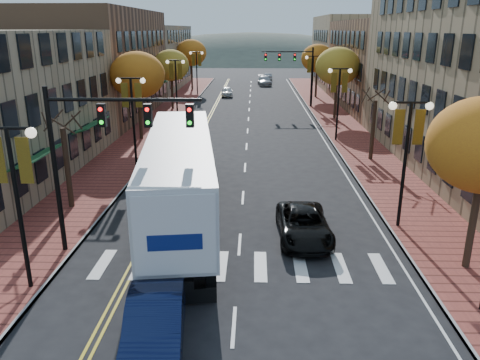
{
  "coord_description": "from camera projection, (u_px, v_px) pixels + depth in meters",
  "views": [
    {
      "loc": [
        0.59,
        -14.77,
        9.09
      ],
      "look_at": [
        -0.06,
        6.44,
        2.2
      ],
      "focal_mm": 35.0,
      "sensor_mm": 36.0,
      "label": 1
    }
  ],
  "objects": [
    {
      "name": "lamp_left_c",
      "position": [
        176.0,
        77.0,
        48.08
      ],
      "size": [
        1.96,
        0.36,
        6.05
      ],
      "color": "black",
      "rests_on": "ground"
    },
    {
      "name": "lamp_right_b",
      "position": [
        339.0,
        90.0,
        38.14
      ],
      "size": [
        1.96,
        0.36,
        6.05
      ],
      "color": "black",
      "rests_on": "ground"
    },
    {
      "name": "traffic_mast_far",
      "position": [
        296.0,
        66.0,
        55.12
      ],
      "size": [
        6.1,
        0.34,
        7.0
      ],
      "color": "black",
      "rests_on": "ground"
    },
    {
      "name": "car_far_white",
      "position": [
        227.0,
        92.0,
        65.54
      ],
      "size": [
        1.82,
        3.99,
        1.33
      ],
      "primitive_type": "imported",
      "rotation": [
        0.0,
        0.0,
        0.07
      ],
      "color": "white",
      "rests_on": "ground"
    },
    {
      "name": "building_left_far",
      "position": [
        143.0,
        57.0,
        73.88
      ],
      "size": [
        12.0,
        26.0,
        9.5
      ],
      "primitive_type": "cube",
      "color": "#9E8966",
      "rests_on": "ground"
    },
    {
      "name": "lamp_left_b",
      "position": [
        132.0,
        104.0,
        30.97
      ],
      "size": [
        1.96,
        0.36,
        6.05
      ],
      "color": "black",
      "rests_on": "ground"
    },
    {
      "name": "sidewalk_right",
      "position": [
        337.0,
        122.0,
        47.48
      ],
      "size": [
        4.0,
        85.0,
        0.15
      ],
      "primitive_type": "cube",
      "color": "brown",
      "rests_on": "ground"
    },
    {
      "name": "car_far_silver",
      "position": [
        265.0,
        81.0,
        78.1
      ],
      "size": [
        2.49,
        5.32,
        1.5
      ],
      "primitive_type": "imported",
      "rotation": [
        0.0,
        0.0,
        0.08
      ],
      "color": "#95959B",
      "rests_on": "ground"
    },
    {
      "name": "lamp_right_a",
      "position": [
        407.0,
        140.0,
        21.03
      ],
      "size": [
        1.96,
        0.36,
        6.05
      ],
      "color": "black",
      "rests_on": "ground"
    },
    {
      "name": "tree_right_b",
      "position": [
        373.0,
        130.0,
        33.03
      ],
      "size": [
        0.28,
        0.28,
        4.2
      ],
      "color": "#382619",
      "rests_on": "sidewalk_right"
    },
    {
      "name": "tree_right_c",
      "position": [
        338.0,
        66.0,
        47.25
      ],
      "size": [
        4.48,
        4.48,
        7.21
      ],
      "color": "#382619",
      "rests_on": "sidewalk_right"
    },
    {
      "name": "building_right_far",
      "position": [
        365.0,
        52.0,
        75.48
      ],
      "size": [
        15.0,
        20.0,
        11.0
      ],
      "primitive_type": "cube",
      "color": "#9E8966",
      "rests_on": "ground"
    },
    {
      "name": "tree_left_b",
      "position": [
        137.0,
        75.0,
        38.26
      ],
      "size": [
        4.48,
        4.48,
        7.21
      ],
      "color": "#382619",
      "rests_on": "sidewalk_left"
    },
    {
      "name": "lamp_left_a",
      "position": [
        14.0,
        178.0,
        15.76
      ],
      "size": [
        1.96,
        0.36,
        6.05
      ],
      "color": "black",
      "rests_on": "ground"
    },
    {
      "name": "traffic_mast_near",
      "position": [
        100.0,
        140.0,
        18.36
      ],
      "size": [
        6.1,
        0.35,
        7.0
      ],
      "color": "black",
      "rests_on": "ground"
    },
    {
      "name": "building_right_mid",
      "position": [
        407.0,
        65.0,
        54.72
      ],
      "size": [
        15.0,
        24.0,
        10.0
      ],
      "primitive_type": "cube",
      "color": "brown",
      "rests_on": "ground"
    },
    {
      "name": "tree_left_a",
      "position": [
        67.0,
        168.0,
        24.04
      ],
      "size": [
        0.28,
        0.28,
        4.2
      ],
      "color": "#382619",
      "rests_on": "sidewalk_left"
    },
    {
      "name": "navy_sedan",
      "position": [
        155.0,
        323.0,
        13.83
      ],
      "size": [
        2.19,
        4.9,
        1.56
      ],
      "primitive_type": "imported",
      "rotation": [
        0.0,
        0.0,
        0.12
      ],
      "color": "#0D1537",
      "rests_on": "ground"
    },
    {
      "name": "tree_left_d",
      "position": [
        191.0,
        53.0,
        70.54
      ],
      "size": [
        4.61,
        4.61,
        7.42
      ],
      "color": "#382619",
      "rests_on": "sidewalk_left"
    },
    {
      "name": "building_left_mid",
      "position": [
        90.0,
        64.0,
        49.88
      ],
      "size": [
        12.0,
        24.0,
        11.0
      ],
      "primitive_type": "cube",
      "color": "brown",
      "rests_on": "ground"
    },
    {
      "name": "semi_truck",
      "position": [
        181.0,
        168.0,
        22.99
      ],
      "size": [
        5.03,
        17.74,
        4.38
      ],
      "rotation": [
        0.0,
        0.0,
        0.13
      ],
      "color": "black",
      "rests_on": "ground"
    },
    {
      "name": "sidewalk_left",
      "position": [
        161.0,
        121.0,
        48.0
      ],
      "size": [
        4.0,
        85.0,
        0.15
      ],
      "primitive_type": "cube",
      "color": "brown",
      "rests_on": "ground"
    },
    {
      "name": "black_suv",
      "position": [
        304.0,
        225.0,
        21.05
      ],
      "size": [
        2.37,
        4.95,
        1.36
      ],
      "primitive_type": "imported",
      "rotation": [
        0.0,
        0.0,
        0.02
      ],
      "color": "black",
      "rests_on": "ground"
    },
    {
      "name": "lamp_left_d",
      "position": [
        197.0,
        65.0,
        65.19
      ],
      "size": [
        1.96,
        0.36,
        6.05
      ],
      "color": "black",
      "rests_on": "ground"
    },
    {
      "name": "lamp_right_c",
      "position": [
        313.0,
        71.0,
        55.26
      ],
      "size": [
        1.96,
        0.36,
        6.05
      ],
      "color": "black",
      "rests_on": "ground"
    },
    {
      "name": "car_far_oncoming",
      "position": [
        268.0,
        77.0,
        85.73
      ],
      "size": [
        1.68,
        3.98,
        1.28
      ],
      "primitive_type": "imported",
      "rotation": [
        0.0,
        0.0,
        3.23
      ],
      "color": "#9F9FA6",
      "rests_on": "ground"
    },
    {
      "name": "tree_left_c",
      "position": [
        171.0,
        65.0,
        53.59
      ],
      "size": [
        4.16,
        4.16,
        6.69
      ],
      "color": "#382619",
      "rests_on": "sidewalk_left"
    },
    {
      "name": "ground",
      "position": [
        236.0,
        293.0,
        16.87
      ],
      "size": [
        200.0,
        200.0,
        0.0
      ],
      "primitive_type": "plane",
      "color": "black",
      "rests_on": "ground"
    },
    {
      "name": "tree_right_d",
      "position": [
        317.0,
        58.0,
        62.51
      ],
      "size": [
        4.35,
        4.35,
        7.0
      ],
      "color": "#382619",
      "rests_on": "sidewalk_right"
    }
  ]
}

